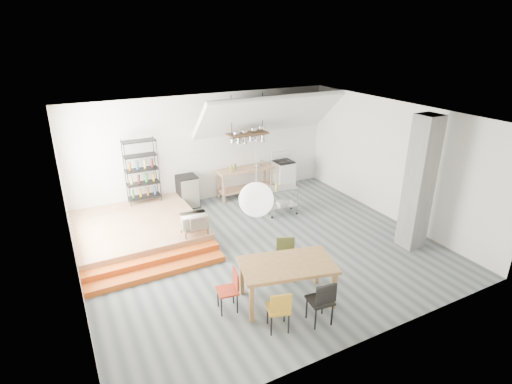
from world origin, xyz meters
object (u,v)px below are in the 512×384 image
stove (283,174)px  rolling_cart (282,197)px  dining_table (287,268)px  mini_fridge (188,191)px

stove → rolling_cart: bearing=-122.1°
dining_table → rolling_cart: bearing=74.2°
stove → mini_fridge: bearing=179.2°
rolling_cart → mini_fridge: mini_fridge is taller
stove → mini_fridge: 3.25m
dining_table → rolling_cart: size_ratio=2.21×
stove → dining_table: 5.94m
rolling_cart → mini_fridge: bearing=149.7°
dining_table → mini_fridge: mini_fridge is taller
dining_table → mini_fridge: bearing=106.5°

